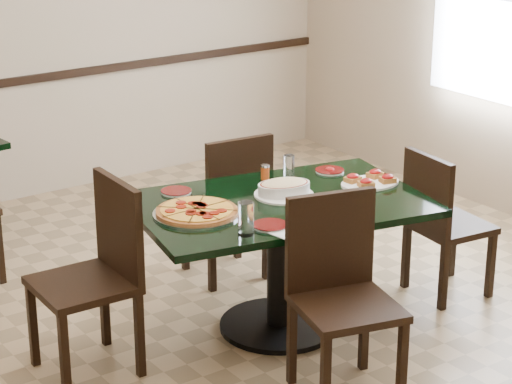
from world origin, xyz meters
TOP-DOWN VIEW (x-y plane):
  - floor at (0.00, 0.00)m, footprint 5.50×5.50m
  - room_shell at (1.02, 1.73)m, footprint 5.50×5.50m
  - main_table at (0.08, -0.09)m, footprint 1.69×1.27m
  - chair_far at (0.24, 0.60)m, footprint 0.48×0.48m
  - chair_near at (-0.06, -0.76)m, footprint 0.56×0.56m
  - chair_right at (1.10, -0.29)m, footprint 0.46×0.46m
  - chair_left at (-0.90, 0.09)m, footprint 0.48×0.48m
  - pepperoni_pizza at (-0.39, -0.02)m, footprint 0.45×0.45m
  - lasagna_casserole at (0.14, -0.05)m, footprint 0.33×0.32m
  - bread_basket at (0.13, -0.40)m, footprint 0.21×0.15m
  - bruschetta_platter at (0.65, -0.17)m, footprint 0.38×0.28m
  - side_plate_near at (-0.19, -0.37)m, footprint 0.18×0.18m
  - side_plate_far_r at (0.61, 0.13)m, footprint 0.17×0.17m
  - side_plate_far_l at (-0.30, 0.33)m, footprint 0.17×0.17m
  - napkin_setting at (-0.16, -0.46)m, footprint 0.19×0.19m
  - water_glass_a at (0.35, 0.18)m, footprint 0.06×0.06m
  - water_glass_b at (-0.34, -0.39)m, footprint 0.08×0.08m
  - pepper_shaker at (0.22, 0.24)m, footprint 0.05×0.05m

SIDE VIEW (x-z plane):
  - floor at x=0.00m, z-range 0.00..0.00m
  - chair_right at x=1.10m, z-range 0.05..0.93m
  - chair_far at x=0.24m, z-range 0.06..0.98m
  - chair_near at x=-0.06m, z-range 0.06..1.04m
  - chair_left at x=-0.90m, z-range 0.06..1.05m
  - main_table at x=0.08m, z-range 0.19..0.94m
  - napkin_setting at x=-0.16m, z-range 0.75..0.76m
  - side_plate_near at x=-0.19m, z-range 0.75..0.77m
  - side_plate_far_l at x=-0.30m, z-range 0.75..0.77m
  - side_plate_far_r at x=0.61m, z-range 0.74..0.77m
  - pepperoni_pizza at x=-0.39m, z-range 0.75..0.79m
  - bruschetta_platter at x=0.65m, z-range 0.75..0.80m
  - bread_basket at x=0.13m, z-range 0.74..0.84m
  - pepper_shaker at x=0.22m, z-range 0.75..0.84m
  - lasagna_casserole at x=0.14m, z-range 0.75..0.84m
  - water_glass_a at x=0.35m, z-range 0.75..0.88m
  - water_glass_b at x=-0.34m, z-range 0.75..0.92m
  - room_shell at x=1.02m, z-range -1.58..3.92m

